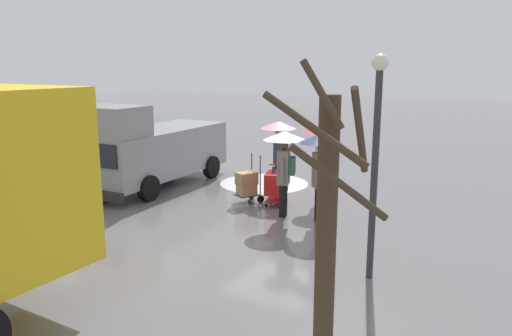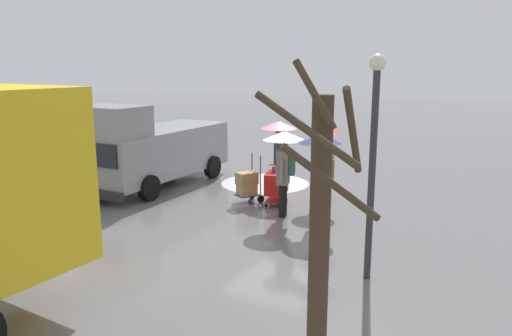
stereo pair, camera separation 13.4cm
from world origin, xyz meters
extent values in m
plane|color=slate|center=(0.00, 0.00, 0.00)|extent=(90.00, 90.00, 0.00)
cylinder|color=silver|center=(1.35, -1.54, 0.00)|extent=(2.79, 2.79, 0.01)
cube|color=gray|center=(4.16, 0.29, 1.06)|extent=(2.26, 5.31, 1.40)
cube|color=gray|center=(4.05, 2.18, 2.18)|extent=(1.92, 1.51, 0.84)
cube|color=black|center=(4.01, 2.90, 1.38)|extent=(1.66, 0.16, 0.63)
cube|color=#232326|center=(4.01, 2.94, 0.32)|extent=(1.97, 0.27, 0.24)
cylinder|color=black|center=(3.09, 1.84, 0.36)|extent=(0.28, 0.73, 0.72)
cylinder|color=black|center=(5.05, 1.95, 0.36)|extent=(0.28, 0.73, 0.72)
cylinder|color=black|center=(3.28, -1.38, 0.36)|extent=(0.28, 0.73, 0.72)
cylinder|color=black|center=(5.24, -1.26, 0.36)|extent=(0.28, 0.73, 0.72)
cube|color=red|center=(-0.12, 0.39, 0.60)|extent=(0.72, 0.88, 0.56)
cube|color=red|center=(-0.12, 0.39, 0.14)|extent=(0.65, 0.79, 0.04)
cylinder|color=red|center=(0.01, -0.01, 1.00)|extent=(0.56, 0.21, 0.04)
sphere|color=black|center=(-0.41, 0.62, 0.05)|extent=(0.10, 0.10, 0.10)
sphere|color=black|center=(-0.01, 0.74, 0.05)|extent=(0.10, 0.10, 0.10)
sphere|color=black|center=(-0.23, 0.04, 0.05)|extent=(0.10, 0.10, 0.10)
sphere|color=black|center=(0.17, 0.16, 0.05)|extent=(0.10, 0.10, 0.10)
cylinder|color=navy|center=(-0.07, 0.51, 0.70)|extent=(0.15, 0.29, 0.69)
cube|color=#515156|center=(0.69, 0.60, 0.22)|extent=(0.70, 0.75, 0.03)
cylinder|color=#515156|center=(0.35, 0.43, 0.77)|extent=(0.04, 0.04, 1.10)
cylinder|color=#515156|center=(0.74, 0.23, 0.77)|extent=(0.04, 0.04, 1.10)
cylinder|color=black|center=(0.34, 0.44, 0.10)|extent=(0.14, 0.20, 0.20)
cylinder|color=black|center=(0.76, 0.22, 0.10)|extent=(0.14, 0.20, 0.20)
cube|color=tan|center=(0.69, 0.60, 0.37)|extent=(0.55, 0.60, 0.28)
cube|color=#A37F51|center=(0.69, 0.60, 0.67)|extent=(0.58, 0.65, 0.33)
cylinder|color=black|center=(-1.77, 1.18, 0.41)|extent=(0.18, 0.18, 0.82)
cylinder|color=black|center=(-1.62, 1.05, 0.41)|extent=(0.18, 0.18, 0.82)
cube|color=slate|center=(-1.70, 1.12, 1.24)|extent=(0.52, 0.50, 0.84)
sphere|color=beige|center=(-1.70, 1.12, 1.78)|extent=(0.22, 0.22, 0.22)
cylinder|color=slate|center=(-1.89, 1.29, 1.19)|extent=(0.10, 0.10, 0.55)
cylinder|color=slate|center=(-1.55, 1.01, 1.46)|extent=(0.27, 0.29, 0.50)
cylinder|color=#333338|center=(-1.62, 1.05, 1.62)|extent=(0.02, 0.02, 0.86)
cone|color=navy|center=(-1.62, 1.05, 2.00)|extent=(1.04, 1.04, 0.22)
sphere|color=#333338|center=(-1.62, 1.05, 2.13)|extent=(0.04, 0.04, 0.04)
cube|color=brown|center=(-1.83, 0.97, 1.28)|extent=(0.33, 0.32, 0.44)
cylinder|color=black|center=(-0.76, 1.26, 0.41)|extent=(0.18, 0.18, 0.82)
cylinder|color=black|center=(-0.70, 1.08, 0.41)|extent=(0.18, 0.18, 0.82)
cube|color=slate|center=(-0.73, 1.17, 1.24)|extent=(0.41, 0.51, 0.84)
sphere|color=brown|center=(-0.73, 1.17, 1.78)|extent=(0.22, 0.22, 0.22)
cylinder|color=slate|center=(-0.82, 1.41, 1.19)|extent=(0.10, 0.10, 0.55)
cylinder|color=slate|center=(-0.65, 1.01, 1.46)|extent=(0.32, 0.20, 0.50)
cylinder|color=#333338|center=(-0.70, 1.08, 1.62)|extent=(0.02, 0.02, 0.86)
cone|color=white|center=(-0.70, 1.08, 2.00)|extent=(1.04, 1.04, 0.22)
sphere|color=#333338|center=(-0.70, 1.08, 2.13)|extent=(0.04, 0.04, 0.04)
cube|color=#33664C|center=(-0.92, 1.10, 1.28)|extent=(0.25, 0.34, 0.44)
cylinder|color=black|center=(-1.05, -0.85, 0.41)|extent=(0.18, 0.18, 0.82)
cylinder|color=black|center=(-0.95, -0.68, 0.41)|extent=(0.18, 0.18, 0.82)
cube|color=#B2A899|center=(-1.00, -0.77, 1.24)|extent=(0.48, 0.52, 0.84)
sphere|color=beige|center=(-1.00, -0.77, 1.78)|extent=(0.22, 0.22, 0.22)
cylinder|color=#B2A899|center=(-1.14, -0.99, 1.19)|extent=(0.10, 0.10, 0.55)
cylinder|color=#B2A899|center=(-0.92, -0.61, 1.46)|extent=(0.31, 0.25, 0.50)
cylinder|color=#333338|center=(-0.95, -0.68, 1.62)|extent=(0.02, 0.02, 0.86)
cone|color=red|center=(-0.95, -0.68, 2.00)|extent=(1.04, 1.04, 0.22)
sphere|color=#333338|center=(-0.95, -0.68, 2.13)|extent=(0.04, 0.04, 0.04)
cylinder|color=black|center=(0.56, -0.98, 0.41)|extent=(0.18, 0.18, 0.82)
cylinder|color=black|center=(0.47, -0.80, 0.41)|extent=(0.18, 0.18, 0.82)
cube|color=#282D47|center=(0.51, -0.89, 1.24)|extent=(0.45, 0.52, 0.84)
sphere|color=beige|center=(0.51, -0.89, 1.78)|extent=(0.22, 0.22, 0.22)
cylinder|color=#282D47|center=(0.64, -1.12, 1.19)|extent=(0.10, 0.10, 0.55)
cylinder|color=#282D47|center=(0.41, -0.74, 1.46)|extent=(0.31, 0.23, 0.50)
cylinder|color=#333338|center=(0.47, -0.80, 1.62)|extent=(0.02, 0.02, 0.86)
cone|color=#E0668E|center=(0.47, -0.80, 2.00)|extent=(1.04, 1.04, 0.22)
sphere|color=#333338|center=(0.47, -0.80, 2.13)|extent=(0.04, 0.04, 0.04)
cylinder|color=#423323|center=(-4.07, 6.58, 1.68)|extent=(0.24, 0.24, 3.37)
cylinder|color=#423323|center=(-4.36, 6.99, 2.51)|extent=(0.91, 0.68, 0.84)
cylinder|color=#423323|center=(-4.07, 6.80, 3.38)|extent=(0.52, 0.08, 0.73)
cylinder|color=#423323|center=(-4.40, 6.54, 2.98)|extent=(0.16, 0.74, 1.01)
cylinder|color=#423323|center=(-4.13, 7.11, 3.05)|extent=(1.12, 0.21, 0.74)
cylinder|color=#2D2D33|center=(-3.71, 3.60, 1.80)|extent=(0.12, 0.12, 3.60)
sphere|color=#EAEACC|center=(-3.71, 3.60, 3.72)|extent=(0.28, 0.28, 0.28)
camera|label=1|loc=(-6.07, 11.56, 3.68)|focal=34.23mm
camera|label=2|loc=(-6.18, 11.49, 3.68)|focal=34.23mm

